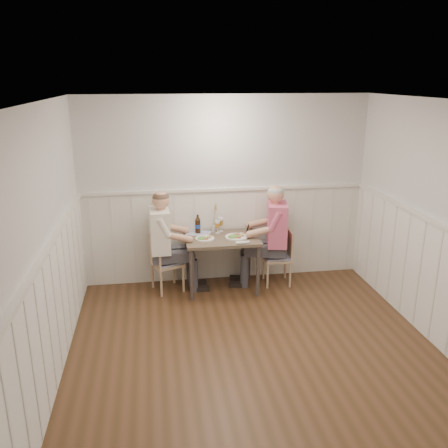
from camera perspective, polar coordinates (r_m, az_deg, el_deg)
The scene contains 16 objects.
ground_plane at distance 5.08m, azimuth 4.26°, elevation -16.37°, with size 4.50×4.50×0.00m, color #452E18.
room_shell at distance 4.42m, azimuth 4.70°, elevation 0.24°, with size 4.04×4.54×2.60m.
wainscot at distance 5.34m, azimuth 2.77°, elevation -6.15°, with size 4.00×4.49×1.34m.
dining_table at distance 6.39m, azimuth -0.28°, elevation -2.44°, with size 0.98×0.70×0.75m.
chair_right at distance 6.70m, azimuth 6.83°, elevation -3.70°, with size 0.39×0.39×0.78m.
chair_left at distance 6.47m, azimuth -7.25°, elevation -4.44°, with size 0.48×0.48×0.80m.
man_in_pink at distance 6.58m, azimuth 5.92°, elevation -2.36°, with size 0.73×0.53×1.46m.
diner_cream at distance 6.40m, azimuth -7.26°, elevation -3.11°, with size 0.67×0.47×1.43m.
plate_man at distance 6.34m, azimuth 1.43°, elevation -1.47°, with size 0.31×0.31×0.08m.
plate_diner at distance 6.28m, azimuth -2.42°, elevation -1.69°, with size 0.26×0.26×0.06m.
beer_glass_a at distance 6.57m, azimuth -0.40°, elevation 0.23°, with size 0.08×0.08×0.20m.
beer_glass_b at distance 6.49m, azimuth -0.79°, elevation -0.10°, with size 0.07×0.07×0.18m.
beer_bottle at distance 6.50m, azimuth -3.17°, elevation -0.13°, with size 0.07×0.07×0.27m.
rolled_napkin at distance 6.11m, azimuth 2.23°, elevation -2.24°, with size 0.18×0.05×0.04m.
grass_vase at distance 6.53m, azimuth -1.24°, elevation 0.71°, with size 0.05×0.05×0.44m.
gingham_mat at distance 6.53m, azimuth -3.05°, elevation -1.10°, with size 0.39×0.35×0.01m.
Camera 1 is at (-1.00, -4.11, 2.81)m, focal length 38.00 mm.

